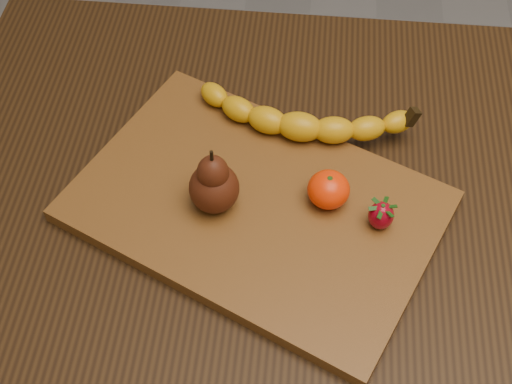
# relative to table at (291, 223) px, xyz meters

# --- Properties ---
(table) EXTENTS (1.00, 0.70, 0.76)m
(table) POSITION_rel_table_xyz_m (0.00, 0.00, 0.00)
(table) COLOR black
(table) RESTS_ON ground
(cutting_board) EXTENTS (0.53, 0.46, 0.02)m
(cutting_board) POSITION_rel_table_xyz_m (-0.05, -0.05, 0.11)
(cutting_board) COLOR brown
(cutting_board) RESTS_ON table
(banana) EXTENTS (0.26, 0.09, 0.04)m
(banana) POSITION_rel_table_xyz_m (0.00, 0.06, 0.14)
(banana) COLOR #D99D0A
(banana) RESTS_ON cutting_board
(pear) EXTENTS (0.07, 0.07, 0.10)m
(pear) POSITION_rel_table_xyz_m (-0.10, -0.06, 0.17)
(pear) COLOR #441A0B
(pear) RESTS_ON cutting_board
(mandarin) EXTENTS (0.06, 0.06, 0.05)m
(mandarin) POSITION_rel_table_xyz_m (0.05, -0.04, 0.14)
(mandarin) COLOR #FE3002
(mandarin) RESTS_ON cutting_board
(strawberry) EXTENTS (0.04, 0.04, 0.04)m
(strawberry) POSITION_rel_table_xyz_m (0.11, -0.07, 0.14)
(strawberry) COLOR maroon
(strawberry) RESTS_ON cutting_board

